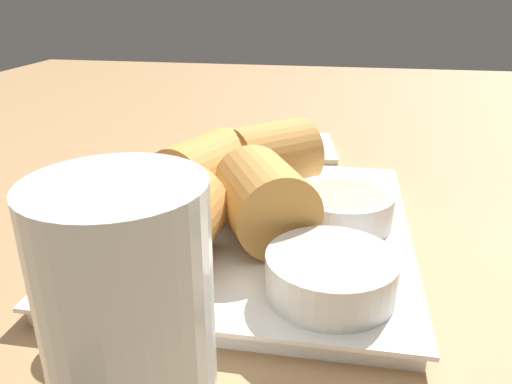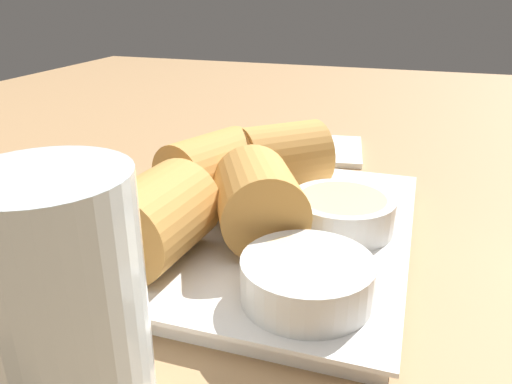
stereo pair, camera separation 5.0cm
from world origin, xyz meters
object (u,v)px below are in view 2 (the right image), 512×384
object	(u,v)px
napkin	(323,150)
dipping_bowl_far	(307,278)
dipping_bowl_near	(342,211)
drinking_glass	(67,320)
spoon	(111,180)
serving_plate	(256,229)

from	to	relation	value
napkin	dipping_bowl_far	bearing A→B (deg)	9.32
dipping_bowl_near	drinking_glass	size ratio (longest dim) A/B	0.62
dipping_bowl_far	spoon	xyz separation A→B (cm)	(-14.93, -23.12, -2.25)
drinking_glass	serving_plate	bearing A→B (deg)	176.39
serving_plate	dipping_bowl_far	size ratio (longest dim) A/B	3.54
napkin	dipping_bowl_near	bearing A→B (deg)	14.44
dipping_bowl_near	spoon	distance (cm)	24.22
dipping_bowl_near	spoon	xyz separation A→B (cm)	(-5.05, -23.58, -2.25)
napkin	drinking_glass	size ratio (longest dim) A/B	0.95
spoon	drinking_glass	xyz separation A→B (cm)	(26.09, 15.79, 5.57)
dipping_bowl_far	spoon	size ratio (longest dim) A/B	0.46
serving_plate	spoon	bearing A→B (deg)	-109.18
spoon	drinking_glass	bearing A→B (deg)	31.18
dipping_bowl_far	serving_plate	bearing A→B (deg)	-146.05
serving_plate	drinking_glass	xyz separation A→B (cm)	(20.16, -1.27, 5.45)
dipping_bowl_far	spoon	world-z (taller)	dipping_bowl_far
dipping_bowl_far	napkin	distance (cm)	32.70
napkin	drinking_glass	distance (cm)	43.78
drinking_glass	napkin	bearing A→B (deg)	177.30
dipping_bowl_near	dipping_bowl_far	bearing A→B (deg)	-2.67
dipping_bowl_far	drinking_glass	world-z (taller)	drinking_glass
dipping_bowl_near	spoon	world-z (taller)	dipping_bowl_near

